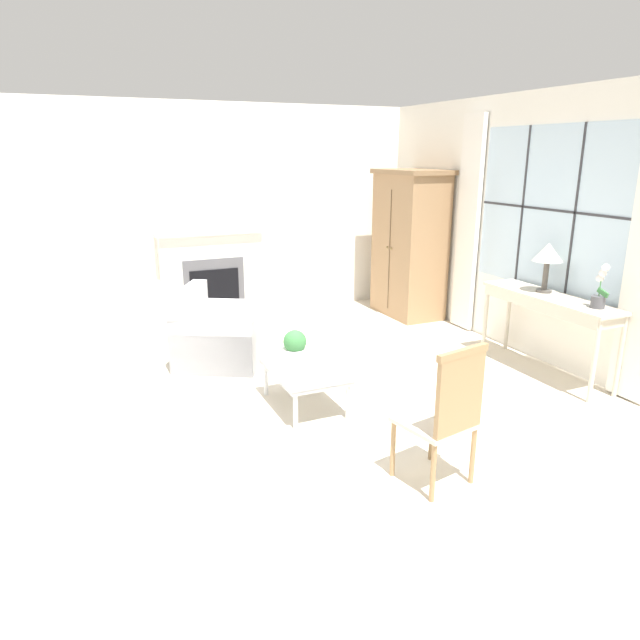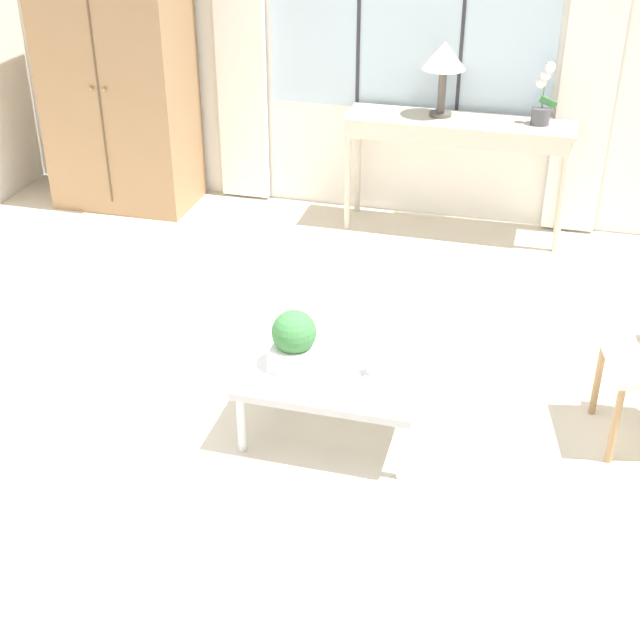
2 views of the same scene
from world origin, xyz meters
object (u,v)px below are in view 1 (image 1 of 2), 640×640
(armoire, at_px, (409,244))
(table_lamp, at_px, (548,255))
(potted_orchid, at_px, (600,292))
(potted_plant_small, at_px, (295,346))
(pillar_candle, at_px, (314,370))
(coffee_table, at_px, (305,371))
(armchair_upholstered, at_px, (219,336))
(side_chair_wooden, at_px, (447,410))
(console_table, at_px, (550,304))
(fireplace, at_px, (212,268))

(armoire, xyz_separation_m, table_lamp, (2.32, 0.14, 0.21))
(potted_orchid, bearing_deg, potted_plant_small, -109.79)
(potted_plant_small, bearing_deg, armoire, 129.74)
(potted_plant_small, bearing_deg, pillar_candle, 3.48)
(potted_plant_small, bearing_deg, coffee_table, 6.15)
(potted_orchid, bearing_deg, table_lamp, 179.14)
(armchair_upholstered, bearing_deg, pillar_candle, 13.95)
(potted_orchid, relative_size, coffee_table, 0.48)
(potted_orchid, height_order, potted_plant_small, potted_orchid)
(table_lamp, xyz_separation_m, side_chair_wooden, (1.45, -2.22, -0.64))
(table_lamp, bearing_deg, side_chair_wooden, -56.76)
(potted_orchid, xyz_separation_m, potted_plant_small, (-0.94, -2.60, -0.45))
(coffee_table, xyz_separation_m, pillar_candle, (0.20, 0.00, 0.09))
(console_table, distance_m, potted_plant_small, 2.60)
(side_chair_wooden, height_order, pillar_candle, side_chair_wooden)
(coffee_table, height_order, potted_plant_small, potted_plant_small)
(console_table, height_order, potted_plant_small, console_table)
(table_lamp, xyz_separation_m, pillar_candle, (0.11, -2.59, -0.78))
(table_lamp, bearing_deg, armoire, -176.63)
(table_lamp, height_order, coffee_table, table_lamp)
(fireplace, bearing_deg, side_chair_wooden, 5.36)
(armchair_upholstered, bearing_deg, side_chair_wooden, 14.55)
(table_lamp, xyz_separation_m, potted_plant_small, (-0.27, -2.61, -0.68))
(fireplace, bearing_deg, potted_plant_small, 0.86)
(fireplace, distance_m, potted_orchid, 4.68)
(console_table, relative_size, table_lamp, 3.10)
(console_table, distance_m, potted_orchid, 0.58)
(potted_orchid, bearing_deg, armoire, -177.57)
(armoire, height_order, side_chair_wooden, armoire)
(table_lamp, bearing_deg, potted_plant_small, -95.88)
(armchair_upholstered, bearing_deg, coffee_table, 15.62)
(armchair_upholstered, relative_size, potted_plant_small, 4.33)
(fireplace, relative_size, potted_orchid, 5.14)
(pillar_candle, bearing_deg, coffee_table, -178.94)
(table_lamp, relative_size, coffee_table, 0.58)
(table_lamp, xyz_separation_m, coffee_table, (-0.09, -2.59, -0.87))
(armchair_upholstered, bearing_deg, console_table, 60.37)
(console_table, bearing_deg, armoire, -177.89)
(side_chair_wooden, distance_m, potted_plant_small, 1.77)
(potted_orchid, distance_m, potted_plant_small, 2.80)
(fireplace, xyz_separation_m, armoire, (0.86, 2.52, 0.29))
(console_table, relative_size, side_chair_wooden, 1.53)
(coffee_table, bearing_deg, console_table, 84.80)
(console_table, height_order, table_lamp, table_lamp)
(coffee_table, bearing_deg, armoire, 132.31)
(fireplace, relative_size, side_chair_wooden, 2.08)
(console_table, height_order, armchair_upholstered, console_table)
(fireplace, bearing_deg, potted_orchid, 34.48)
(armoire, distance_m, console_table, 2.48)
(armoire, relative_size, table_lamp, 3.93)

